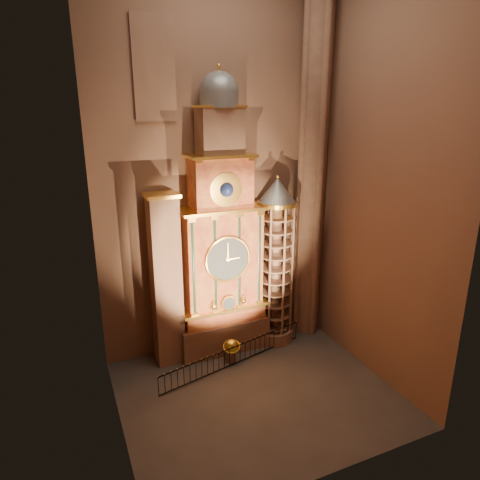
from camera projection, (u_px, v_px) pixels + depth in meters
name	position (u px, v px, depth m)	size (l,w,h in m)	color
floor	(257.00, 393.00, 22.86)	(14.00, 14.00, 0.00)	#383330
wall_back	(214.00, 172.00, 24.84)	(22.00, 22.00, 0.00)	#885D49
wall_left	(101.00, 203.00, 16.92)	(22.00, 22.00, 0.00)	#885D49
wall_right	(380.00, 180.00, 22.27)	(22.00, 22.00, 0.00)	#885D49
astronomical_clock	(221.00, 248.00, 25.22)	(5.60, 2.41, 16.70)	#8C634C
portrait_tower	(166.00, 281.00, 24.39)	(1.80, 1.60, 10.20)	#8C634C
stair_turret	(275.00, 263.00, 26.75)	(2.50, 2.50, 10.80)	#8C634C
gothic_pier	(313.00, 169.00, 26.30)	(2.04, 2.04, 22.00)	#8C634C
stained_glass_window	(154.00, 69.00, 21.91)	(2.20, 0.14, 5.20)	navy
celestial_globe	(232.00, 349.00, 25.39)	(1.30, 1.27, 1.48)	#8C634C
iron_railing	(235.00, 355.00, 25.16)	(9.69, 2.35, 1.18)	black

